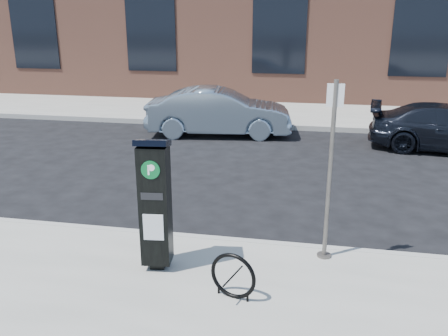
% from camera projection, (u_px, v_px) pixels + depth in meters
% --- Properties ---
extents(ground, '(120.00, 120.00, 0.00)m').
position_uv_depth(ground, '(211.00, 246.00, 7.20)').
color(ground, black).
rests_on(ground, ground).
extents(sidewalk_far, '(60.00, 12.00, 0.15)m').
position_uv_depth(sidewalk_far, '(281.00, 96.00, 20.27)').
color(sidewalk_far, gray).
rests_on(sidewalk_far, ground).
extents(curb_near, '(60.00, 0.12, 0.16)m').
position_uv_depth(curb_near, '(211.00, 242.00, 7.16)').
color(curb_near, '#9E9B93').
rests_on(curb_near, ground).
extents(curb_far, '(60.00, 0.12, 0.16)m').
position_uv_depth(curb_far, '(266.00, 126.00, 14.68)').
color(curb_far, '#9E9B93').
rests_on(curb_far, ground).
extents(parking_kiosk, '(0.44, 0.40, 1.77)m').
position_uv_depth(parking_kiosk, '(155.00, 203.00, 6.02)').
color(parking_kiosk, black).
rests_on(parking_kiosk, sidewalk_near).
extents(sign_pole, '(0.21, 0.19, 2.43)m').
position_uv_depth(sign_pole, '(330.00, 174.00, 6.21)').
color(sign_pole, '#4F4A46').
rests_on(sign_pole, sidewalk_near).
extents(bike_rack, '(0.57, 0.21, 0.58)m').
position_uv_depth(bike_rack, '(233.00, 276.00, 5.53)').
color(bike_rack, black).
rests_on(bike_rack, sidewalk_near).
extents(car_silver, '(4.30, 1.96, 1.37)m').
position_uv_depth(car_silver, '(219.00, 112.00, 13.74)').
color(car_silver, '#7E91A1').
rests_on(car_silver, ground).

